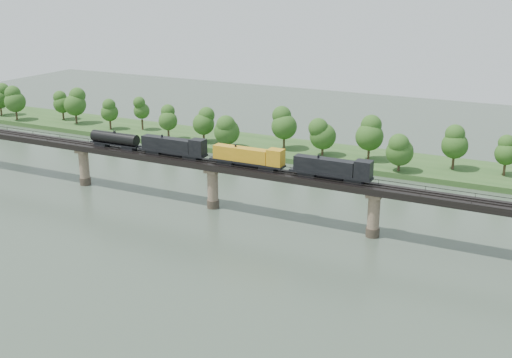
% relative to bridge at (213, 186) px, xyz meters
% --- Properties ---
extents(ground, '(400.00, 400.00, 0.00)m').
position_rel_bridge_xyz_m(ground, '(0.00, -30.00, -5.46)').
color(ground, '#324033').
rests_on(ground, ground).
extents(far_bank, '(300.00, 24.00, 1.60)m').
position_rel_bridge_xyz_m(far_bank, '(0.00, 55.00, -4.66)').
color(far_bank, '#294B1E').
rests_on(far_bank, ground).
extents(bridge, '(236.00, 30.00, 11.50)m').
position_rel_bridge_xyz_m(bridge, '(0.00, 0.00, 0.00)').
color(bridge, '#473A2D').
rests_on(bridge, ground).
extents(bridge_superstructure, '(220.00, 4.90, 0.75)m').
position_rel_bridge_xyz_m(bridge_superstructure, '(0.00, 0.00, 6.33)').
color(bridge_superstructure, black).
rests_on(bridge_superstructure, bridge).
extents(far_treeline, '(289.06, 17.54, 13.60)m').
position_rel_bridge_xyz_m(far_treeline, '(-8.21, 50.52, 3.37)').
color(far_treeline, '#382619').
rests_on(far_treeline, far_bank).
extents(freight_train, '(75.48, 2.94, 5.20)m').
position_rel_bridge_xyz_m(freight_train, '(2.63, 0.00, 8.52)').
color(freight_train, black).
rests_on(freight_train, bridge).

